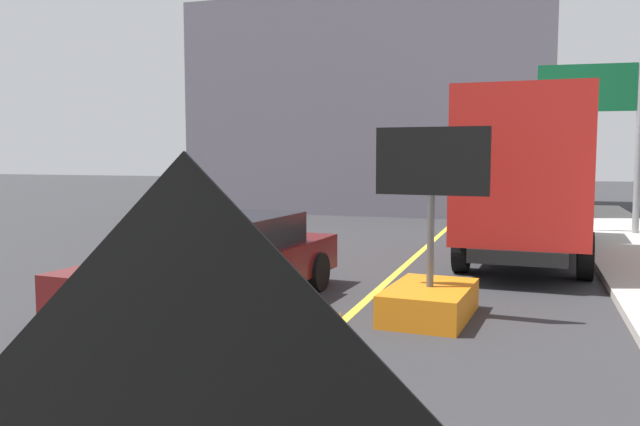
# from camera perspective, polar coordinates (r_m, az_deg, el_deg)

# --- Properties ---
(lane_center_stripe) EXTENTS (0.14, 36.00, 0.01)m
(lane_center_stripe) POSITION_cam_1_polar(r_m,az_deg,el_deg) (6.80, -4.20, -14.75)
(lane_center_stripe) COLOR yellow
(lane_center_stripe) RESTS_ON ground
(roadwork_sign) EXTENTS (1.63, 0.17, 2.33)m
(roadwork_sign) POSITION_cam_1_polar(r_m,az_deg,el_deg) (2.20, -11.27, -17.71)
(roadwork_sign) COLOR #593819
(roadwork_sign) RESTS_ON ground
(arrow_board_trailer) EXTENTS (1.60, 1.88, 2.70)m
(arrow_board_trailer) POSITION_cam_1_polar(r_m,az_deg,el_deg) (9.37, 9.63, -6.21)
(arrow_board_trailer) COLOR orange
(arrow_board_trailer) RESTS_ON ground
(box_truck) EXTENTS (2.79, 7.96, 3.53)m
(box_truck) POSITION_cam_1_polar(r_m,az_deg,el_deg) (14.88, 17.89, 3.29)
(box_truck) COLOR black
(box_truck) RESTS_ON ground
(pickup_car) EXTENTS (2.38, 5.24, 1.38)m
(pickup_car) POSITION_cam_1_polar(r_m,az_deg,el_deg) (9.96, -8.85, -4.25)
(pickup_car) COLOR #591414
(pickup_car) RESTS_ON ground
(highway_guide_sign) EXTENTS (2.79, 0.30, 5.00)m
(highway_guide_sign) POSITION_cam_1_polar(r_m,az_deg,el_deg) (19.75, 24.11, 7.95)
(highway_guide_sign) COLOR gray
(highway_guide_sign) RESTS_ON ground
(far_building_block) EXTENTS (14.02, 9.97, 8.31)m
(far_building_block) POSITION_cam_1_polar(r_m,az_deg,el_deg) (29.06, 5.57, 8.80)
(far_building_block) COLOR slate
(far_building_block) RESTS_ON ground
(traffic_cone_mid_lane) EXTENTS (0.36, 0.36, 0.67)m
(traffic_cone_mid_lane) POSITION_cam_1_polar(r_m,az_deg,el_deg) (7.05, 1.79, -11.25)
(traffic_cone_mid_lane) COLOR black
(traffic_cone_mid_lane) RESTS_ON ground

